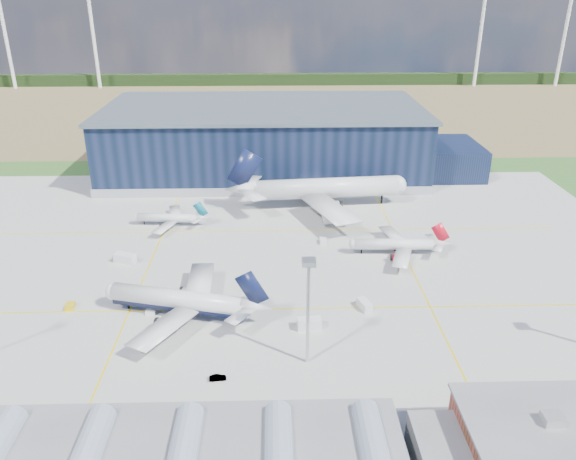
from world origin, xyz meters
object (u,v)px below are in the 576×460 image
Objects in this scene: light_mast_center at (308,295)px; airliner_regional at (167,214)px; hangar at (271,142)px; gse_van_a at (125,258)px; airliner_widebody at (327,178)px; car_b at (218,378)px; gse_van_c at (309,324)px; airliner_navy at (177,290)px; gse_tug_b at (70,306)px; airliner_red at (395,239)px; gse_cart_a at (323,241)px; gse_van_b at (365,305)px; airstair at (153,302)px.

light_mast_center is 0.95× the size of airliner_regional.
hangar is 6.00× the size of airliner_regional.
light_mast_center is 66.26m from gse_van_a.
hangar reaches higher than airliner_widebody.
airliner_widebody reaches higher than car_b.
gse_van_c is at bearing -103.15° from airliner_widebody.
gse_van_c is (29.41, -6.20, -5.27)m from airliner_navy.
gse_tug_b is at bearing 47.39° from car_b.
airliner_widebody is at bearing -64.78° from airliner_red.
airliner_regional is 49.61m from gse_cart_a.
gse_van_c is (1.14, 11.80, -14.17)m from light_mast_center.
airliner_regional is 7.46× the size of car_b.
gse_van_c is (8.33, -113.00, -10.35)m from hangar.
gse_van_b is (53.97, -50.39, -2.91)m from airliner_regional.
gse_tug_b is (-14.59, -48.51, -3.34)m from airliner_regional.
airliner_widebody reaches higher than airliner_red.
airliner_red is (26.94, 48.10, -10.79)m from light_mast_center.
gse_van_a is at bearing 50.94° from gse_van_c.
airliner_widebody is at bearing 82.46° from light_mast_center.
airliner_widebody is at bearing -34.93° from gse_van_a.
light_mast_center is 8.25× the size of gse_tug_b.
gse_cart_a is (7.90, 55.71, -14.78)m from light_mast_center.
gse_van_b reaches higher than gse_cart_a.
gse_van_b is 15.46m from gse_van_c.
airliner_navy is at bearing -132.46° from gse_cart_a.
airliner_regional is 78.37m from car_b.
airliner_red is 0.46× the size of airliner_widebody.
car_b is (-17.42, -5.12, -14.90)m from light_mast_center.
airliner_regional is 73.90m from gse_van_b.
light_mast_center is 56.17m from airliner_red.
gse_cart_a is at bearing -119.33° from airliner_navy.
gse_cart_a is 65.89m from car_b.
gse_van_a is at bearing -167.31° from gse_cart_a.
airliner_navy is (-21.08, -106.80, -5.09)m from hangar.
airliner_regional is 8.67× the size of gse_tug_b.
gse_van_a is (-39.58, -80.06, -10.34)m from hangar.
gse_cart_a is at bearing 168.26° from airliner_regional.
airstair reaches higher than gse_van_c.
airliner_red is 44.66m from gse_van_c.
car_b is at bearing -112.94° from airliner_widebody.
airliner_regional reaches higher than gse_van_b.
airliner_regional is 50.77m from gse_tug_b.
gse_van_b is (3.23, -65.39, -9.06)m from airliner_widebody.
airliner_red is at bearing -66.01° from hangar.
airliner_widebody reaches higher than gse_van_a.
light_mast_center is at bearing -80.27° from car_b.
airliner_navy reaches higher than car_b.
light_mast_center is (7.19, -124.80, 3.82)m from hangar.
airliner_widebody is at bearing -106.06° from airliner_navy.
gse_van_c is at bearing -167.77° from gse_van_b.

